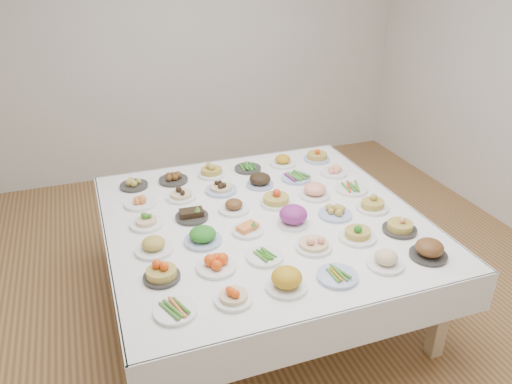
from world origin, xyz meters
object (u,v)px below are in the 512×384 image
object	(u,v)px
dish_35	(317,153)
dish_0	(175,309)
display_table	(263,225)
dish_18	(146,219)

from	to	relation	value
dish_35	dish_0	bearing A→B (deg)	-135.31
display_table	dish_0	bearing A→B (deg)	-135.02
dish_18	dish_35	bearing A→B (deg)	21.28
dish_0	dish_18	distance (m)	0.96
display_table	dish_18	xyz separation A→B (m)	(-0.79, 0.17, 0.12)
display_table	dish_35	distance (m)	1.14
dish_0	dish_35	size ratio (longest dim) A/B	1.04
dish_0	dish_35	bearing A→B (deg)	44.69
display_table	dish_18	world-z (taller)	dish_18
display_table	dish_18	bearing A→B (deg)	168.12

